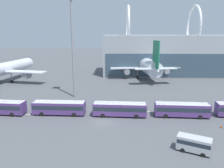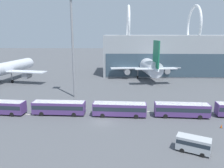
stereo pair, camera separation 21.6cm
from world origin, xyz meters
The scene contains 13 objects.
ground_plane centered at (0.00, 0.00, 0.00)m, with size 440.00×440.00×0.00m, color #515459.
terminal_building centered at (50.36, 56.50, 9.10)m, with size 106.98×20.25×30.17m.
airliner_at_gate_near centered at (-39.47, 36.85, 5.29)m, with size 33.23×34.05×15.62m.
airliner_at_gate_far centered at (14.74, 47.27, 5.38)m, with size 29.92×34.56×15.78m.
shuttle_bus_1 centered at (-10.34, 4.17, 1.82)m, with size 12.04×3.19×3.07m.
shuttle_bus_2 centered at (3.57, 3.59, 1.82)m, with size 12.07×3.35×3.07m.
shuttle_bus_3 centered at (17.49, 3.61, 1.82)m, with size 12.09×3.47×3.07m.
service_van_foreground centered at (15.20, -11.34, 1.46)m, with size 5.53×4.09×2.50m.
floodlight_mast centered at (-9.57, 18.31, 17.48)m, with size 2.31×2.31×29.30m.
lane_stripe_2 centered at (-8.79, 7.19, 0.00)m, with size 8.70×0.25×0.01m, color silver.
lane_stripe_4 centered at (-18.18, 4.06, 0.00)m, with size 6.55×0.25×0.01m, color silver.
lane_stripe_5 centered at (6.93, 5.60, 0.00)m, with size 8.30×0.25×0.01m, color silver.
traffic_cone_0 centered at (23.81, -2.12, 0.35)m, with size 0.45×0.45×0.72m.
Camera 2 is at (3.34, -43.00, 18.52)m, focal length 35.00 mm.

